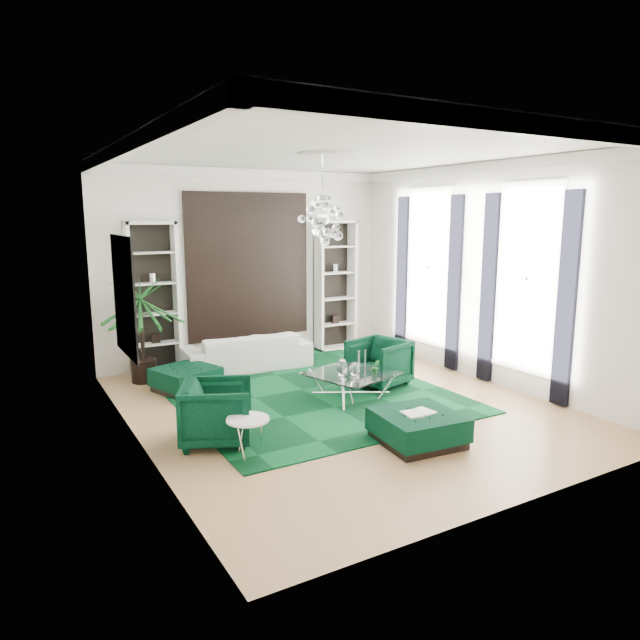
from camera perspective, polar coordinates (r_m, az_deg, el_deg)
floor at (r=8.91m, az=1.94°, el=-8.66°), size 6.00×7.00×0.02m
ceiling at (r=8.47m, az=2.10°, el=16.58°), size 6.00×7.00×0.02m
wall_back at (r=11.59m, az=-7.26°, el=5.39°), size 6.00×0.02×3.80m
wall_front at (r=5.84m, az=20.58°, el=-0.14°), size 6.00×0.02×3.80m
wall_left at (r=7.35m, az=-18.31°, el=2.06°), size 0.02×7.00×3.80m
wall_right at (r=10.39m, az=16.29°, el=4.48°), size 0.02×7.00×3.80m
crown_molding at (r=8.46m, az=2.10°, el=15.83°), size 6.00×7.00×0.18m
ceiling_medallion at (r=8.72m, az=1.01°, el=16.14°), size 0.90×0.90×0.05m
tapestry at (r=11.54m, az=-7.16°, el=5.37°), size 2.50×0.06×2.80m
shelving_left at (r=10.85m, az=-16.32°, el=2.05°), size 0.90×0.38×2.80m
shelving_right at (r=12.35m, az=1.53°, el=3.45°), size 0.90×0.38×2.80m
painting at (r=7.95m, az=-18.91°, el=2.26°), size 0.04×1.30×1.60m
window_near at (r=9.77m, az=20.01°, el=3.92°), size 0.03×1.10×2.90m
curtain_near_a at (r=9.30m, az=23.44°, el=1.82°), size 0.07×0.30×3.25m
curtain_near_b at (r=10.29m, az=16.49°, el=3.01°), size 0.07×0.30×3.25m
window_far at (r=11.45m, az=10.79°, el=5.23°), size 0.03×1.10×2.90m
curtain_far_a at (r=10.88m, az=13.29°, el=3.55°), size 0.07×0.30×3.25m
curtain_far_b at (r=12.06m, az=8.21°, el=4.37°), size 0.07×0.30×3.25m
rug at (r=9.65m, az=-1.73°, el=-7.01°), size 4.20×5.00×0.02m
sofa at (r=10.95m, az=-7.37°, el=-3.13°), size 2.44×1.06×0.70m
armchair_left at (r=7.53m, az=-10.27°, el=-9.10°), size 1.17×1.16×0.81m
armchair_right at (r=9.87m, az=5.90°, el=-4.27°), size 1.09×1.07×0.81m
coffee_table at (r=9.26m, az=3.12°, el=-6.51°), size 1.48×1.48×0.41m
ottoman_side at (r=9.84m, az=-13.26°, el=-5.80°), size 1.15×1.15×0.40m
ottoman_front at (r=7.59m, az=9.74°, el=-10.60°), size 1.09×1.09×0.40m
book at (r=7.51m, az=9.80°, el=-9.07°), size 0.42×0.28×0.03m
side_table at (r=7.06m, az=-7.18°, el=-11.73°), size 0.69×0.69×0.50m
palm at (r=10.36m, az=-17.47°, el=0.49°), size 1.53×1.53×2.40m
chandelier at (r=8.30m, az=0.22°, el=10.07°), size 0.95×0.95×0.72m
table_plant at (r=9.14m, az=5.58°, el=-4.65°), size 0.16×0.15×0.24m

